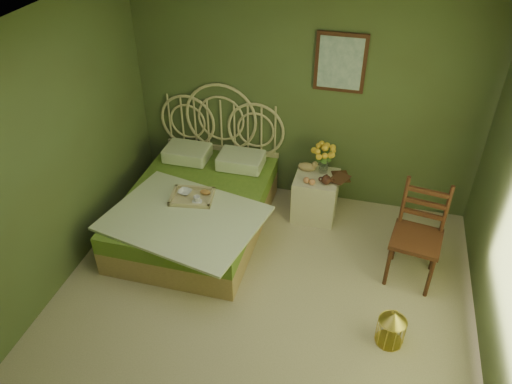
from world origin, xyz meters
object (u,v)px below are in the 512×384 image
(bed, at_px, (198,205))
(birdcage, at_px, (391,328))
(chair, at_px, (418,227))
(nightstand, at_px, (316,190))

(bed, xyz_separation_m, birdcage, (2.21, -1.11, -0.12))
(chair, distance_m, birdcage, 1.06)
(bed, distance_m, nightstand, 1.38)
(chair, height_order, birdcage, chair)
(birdcage, bearing_deg, nightstand, 119.46)
(nightstand, bearing_deg, birdcage, -60.54)
(birdcage, bearing_deg, chair, 80.94)
(bed, height_order, chair, bed)
(chair, bearing_deg, nightstand, 155.72)
(bed, xyz_separation_m, nightstand, (1.26, 0.56, 0.05))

